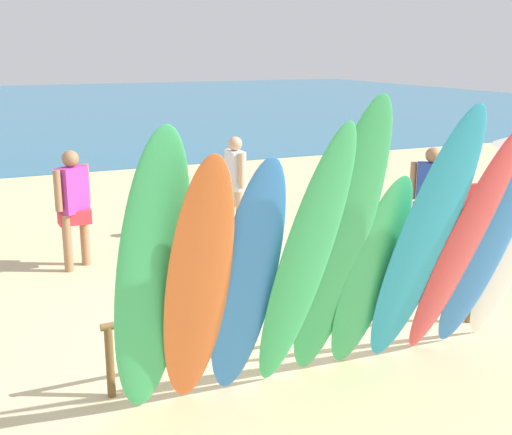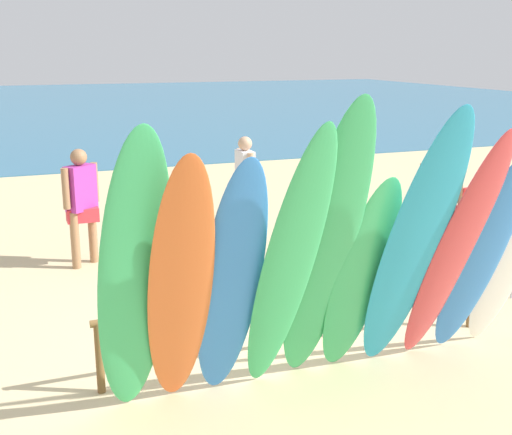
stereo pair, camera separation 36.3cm
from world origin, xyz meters
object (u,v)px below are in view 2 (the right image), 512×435
Objects in this scene: surfboard_orange_1 at (180,291)px; beach_chair_red at (502,253)px; surfboard_green_4 at (325,252)px; surfboard_blue_8 at (479,259)px; surfboard_rack at (306,303)px; surfboard_green_5 at (360,279)px; surfboard_green_0 at (134,282)px; surfboard_teal_6 at (413,249)px; beach_chair_striped at (478,213)px; surfboard_blue_2 at (231,286)px; surfboard_green_3 at (288,269)px; beachgoer_midbeach at (245,180)px; beachgoer_photographing at (440,196)px; beachgoer_strolling at (81,199)px; surfboard_red_7 at (454,253)px.

surfboard_orange_1 is 4.79m from beach_chair_red.
surfboard_blue_8 is (1.55, 0.03, -0.25)m from surfboard_green_4.
surfboard_green_5 is (0.22, -0.60, 0.41)m from surfboard_rack.
surfboard_teal_6 is (2.28, -0.15, 0.04)m from surfboard_green_0.
surfboard_rack is 4.85m from beach_chair_striped.
surfboard_blue_2 is at bearing 177.59° from surfboard_green_4.
surfboard_teal_6 is at bearing -5.30° from surfboard_green_3.
surfboard_green_4 is 1.24× the size of surfboard_blue_8.
surfboard_blue_2 is at bearing -179.94° from surfboard_green_5.
surfboard_teal_6 is at bearing -36.19° from surfboard_green_5.
surfboard_blue_2 reaches higher than beachgoer_midbeach.
beachgoer_photographing is at bearing -155.85° from beach_chair_striped.
beachgoer_photographing is 0.98× the size of beachgoer_midbeach.
beachgoer_strolling is at bearing 109.27° from surfboard_green_5.
surfboard_rack is 1.95m from surfboard_green_0.
surfboard_orange_1 is 0.41m from surfboard_blue_2.
surfboard_rack is 1.63× the size of surfboard_orange_1.
surfboard_red_7 reaches higher than beach_chair_striped.
beach_chair_striped is (4.64, 3.41, -0.77)m from surfboard_green_3.
surfboard_red_7 is at bearing -147.11° from beach_chair_red.
surfboard_green_3 reaches higher than beachgoer_midbeach.
surfboard_green_3 is at bearing -106.16° from beachgoer_photographing.
surfboard_green_3 is 1.13m from surfboard_teal_6.
surfboard_orange_1 is at bearing -166.24° from beach_chair_red.
surfboard_blue_2 reaches higher than beachgoer_strolling.
beach_chair_striped is at bearing 38.27° from surfboard_green_4.
surfboard_rack is at bearing 35.38° from surfboard_blue_2.
beach_chair_red is (2.04, 1.67, -0.72)m from surfboard_red_7.
surfboard_red_7 is 3.11× the size of beach_chair_red.
surfboard_blue_2 is at bearing 172.99° from surfboard_red_7.
surfboard_green_4 is 1.74× the size of beachgoer_strolling.
surfboard_teal_6 is 4.96m from beach_chair_striped.
surfboard_green_4 is (0.78, -0.04, 0.20)m from surfboard_blue_2.
surfboard_blue_8 is at bearing 1.41° from surfboard_green_4.
surfboard_blue_8 is at bearing -130.16° from beach_chair_striped.
surfboard_blue_2 is 1.57m from surfboard_teal_6.
surfboard_green_4 reaches higher than beachgoer_midbeach.
surfboard_orange_1 is 5.22m from beachgoer_photographing.
beachgoer_photographing is at bearing 36.02° from surfboard_orange_1.
surfboard_green_3 is at bearing -124.05° from surfboard_rack.
surfboard_green_4 is 4.29m from beachgoer_photographing.
surfboard_green_0 is at bearing 177.04° from surfboard_teal_6.
surfboard_green_4 reaches higher than surfboard_blue_2.
surfboard_green_0 reaches higher than surfboard_green_5.
beachgoer_midbeach is at bearing 68.89° from surfboard_green_3.
beach_chair_red is (0.08, -1.20, -0.47)m from beachgoer_photographing.
surfboard_blue_2 is 2.92× the size of beach_chair_red.
beachgoer_photographing is at bearing 39.14° from surfboard_green_5.
beachgoer_midbeach is (1.41, 4.86, -0.30)m from surfboard_green_3.
surfboard_orange_1 reaches higher than surfboard_blue_2.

